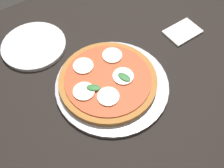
% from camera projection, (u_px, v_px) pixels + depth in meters
% --- Properties ---
extents(ground_plane, '(6.00, 6.00, 0.00)m').
position_uv_depth(ground_plane, '(104.00, 161.00, 1.45)').
color(ground_plane, '#2D2B28').
extents(dining_table, '(1.44, 1.09, 0.75)m').
position_uv_depth(dining_table, '(99.00, 103.00, 0.90)').
color(dining_table, black).
rests_on(dining_table, ground_plane).
extents(serving_tray, '(0.36, 0.36, 0.01)m').
position_uv_depth(serving_tray, '(112.00, 85.00, 0.83)').
color(serving_tray, '#B2B2B7').
rests_on(serving_tray, dining_table).
extents(pizza, '(0.31, 0.31, 0.03)m').
position_uv_depth(pizza, '(108.00, 80.00, 0.82)').
color(pizza, '#B27033').
rests_on(pizza, serving_tray).
extents(plate_white, '(0.23, 0.23, 0.01)m').
position_uv_depth(plate_white, '(34.00, 45.00, 0.93)').
color(plate_white, white).
rests_on(plate_white, dining_table).
extents(napkin, '(0.13, 0.09, 0.01)m').
position_uv_depth(napkin, '(182.00, 32.00, 0.97)').
color(napkin, white).
rests_on(napkin, dining_table).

